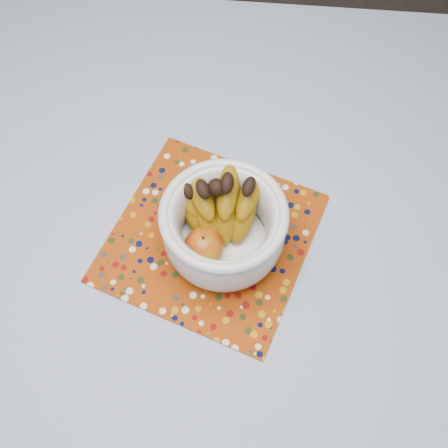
# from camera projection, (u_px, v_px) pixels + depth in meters

# --- Properties ---
(table) EXTENTS (1.20, 1.20, 0.75)m
(table) POSITION_uv_depth(u_px,v_px,m) (176.00, 259.00, 1.04)
(table) COLOR brown
(table) RESTS_ON ground
(tablecloth) EXTENTS (1.32, 1.32, 0.01)m
(tablecloth) POSITION_uv_depth(u_px,v_px,m) (172.00, 241.00, 0.97)
(tablecloth) COLOR slate
(tablecloth) RESTS_ON table
(placemat) EXTENTS (0.44, 0.44, 0.00)m
(placemat) POSITION_uv_depth(u_px,v_px,m) (211.00, 237.00, 0.97)
(placemat) COLOR #8A3207
(placemat) RESTS_ON tablecloth
(fruit_bowl) EXTENTS (0.24, 0.22, 0.16)m
(fruit_bowl) POSITION_uv_depth(u_px,v_px,m) (221.00, 221.00, 0.90)
(fruit_bowl) COLOR silver
(fruit_bowl) RESTS_ON placemat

